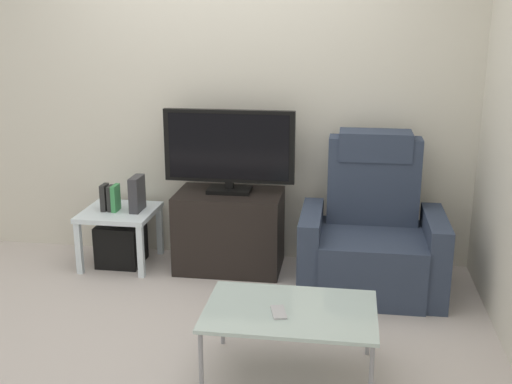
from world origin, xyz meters
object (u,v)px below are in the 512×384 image
at_px(book_leftmost, 105,197).
at_px(book_rightmost, 116,198).
at_px(tv_stand, 229,230).
at_px(recliner_armchair, 372,237).
at_px(subwoofer_box, 121,243).
at_px(coffee_table, 290,313).
at_px(television, 229,149).
at_px(cell_phone, 279,312).
at_px(book_middle, 112,198).
at_px(side_table, 120,218).
at_px(game_console, 137,194).

distance_m(book_leftmost, book_rightmost, 0.09).
height_order(tv_stand, recliner_armchair, recliner_armchair).
distance_m(subwoofer_box, book_leftmost, 0.39).
relative_size(recliner_armchair, coffee_table, 1.20).
height_order(television, cell_phone, television).
height_order(book_rightmost, cell_phone, book_rightmost).
distance_m(television, book_middle, 0.97).
bearing_deg(book_leftmost, book_rightmost, 0.00).
bearing_deg(coffee_table, book_middle, 137.63).
distance_m(side_table, coffee_table, 1.99).
relative_size(television, recliner_armchair, 0.89).
bearing_deg(coffee_table, subwoofer_box, 136.38).
height_order(recliner_armchair, book_leftmost, recliner_armchair).
height_order(tv_stand, television, television).
relative_size(television, game_console, 3.65).
bearing_deg(recliner_armchair, side_table, 169.58).
bearing_deg(tv_stand, book_rightmost, -176.03).
height_order(recliner_armchair, cell_phone, recliner_armchair).
bearing_deg(recliner_armchair, game_console, 168.86).
xyz_separation_m(book_leftmost, book_rightmost, (0.09, 0.00, -0.00)).
bearing_deg(recliner_armchair, book_leftmost, 170.38).
height_order(recliner_armchair, book_rightmost, recliner_armchair).
bearing_deg(tv_stand, recliner_armchair, -10.65).
distance_m(recliner_armchair, game_console, 1.77).
bearing_deg(book_leftmost, recliner_armchair, -3.94).
bearing_deg(book_middle, side_table, 25.26).
bearing_deg(book_rightmost, recliner_armchair, -4.11).
xyz_separation_m(book_leftmost, game_console, (0.24, 0.03, 0.03)).
height_order(television, game_console, television).
bearing_deg(tv_stand, subwoofer_box, -177.31).
distance_m(television, subwoofer_box, 1.14).
xyz_separation_m(recliner_armchair, subwoofer_box, (-1.89, 0.16, -0.21)).
xyz_separation_m(tv_stand, recliner_armchair, (1.05, -0.20, 0.07)).
height_order(game_console, cell_phone, game_console).
relative_size(television, subwoofer_box, 2.98).
bearing_deg(game_console, coffee_table, -46.86).
bearing_deg(coffee_table, tv_stand, 112.84).
bearing_deg(book_middle, coffee_table, -42.37).
distance_m(television, cell_phone, 1.67).
distance_m(subwoofer_box, book_middle, 0.37).
distance_m(game_console, coffee_table, 1.91).
bearing_deg(book_rightmost, coffee_table, -42.90).
height_order(recliner_armchair, coffee_table, recliner_armchair).
xyz_separation_m(television, subwoofer_box, (-0.85, -0.06, -0.76)).
distance_m(game_console, cell_phone, 1.90).
bearing_deg(recliner_armchair, coffee_table, -116.12).
xyz_separation_m(recliner_armchair, side_table, (-1.89, 0.16, -0.01)).
relative_size(book_middle, game_console, 0.73).
xyz_separation_m(tv_stand, coffee_table, (0.59, -1.41, 0.06)).
distance_m(tv_stand, subwoofer_box, 0.86).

